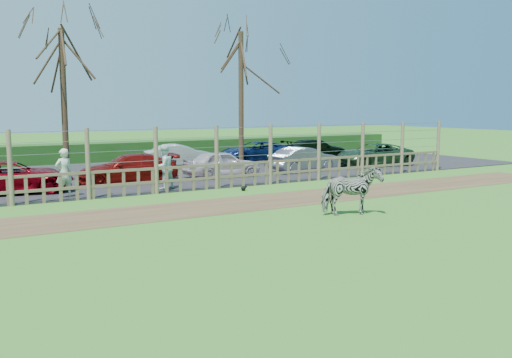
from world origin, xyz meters
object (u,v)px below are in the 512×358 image
tree_mid (63,67)px  car_2 (12,177)px  car_4 (222,164)px  car_12 (255,152)px  visitor_a (64,173)px  visitor_b (164,167)px  car_6 (374,155)px  tree_right (241,67)px  crow (244,188)px  car_13 (315,149)px  zebra (351,191)px  car_3 (128,169)px  car_5 (304,159)px  car_11 (180,156)px

tree_mid → car_2: size_ratio=1.58×
car_4 → car_12: (4.72, 4.91, 0.00)m
visitor_a → visitor_b: 3.78m
car_2 → car_4: (8.88, 0.30, 0.00)m
car_4 → car_6: same height
tree_right → crow: (-3.86, -7.00, -5.14)m
tree_mid → crow: bearing=-51.6°
car_12 → car_6: bearing=50.0°
tree_right → car_2: 12.91m
car_13 → zebra: bearing=147.4°
tree_right → car_3: bearing=-158.6°
visitor_a → crow: 6.59m
zebra → crow: zebra is taller
car_13 → visitor_b: bearing=119.8°
visitor_b → car_4: visitor_b is taller
visitor_a → car_5: size_ratio=0.47×
car_5 → car_6: same height
zebra → car_4: bearing=11.8°
zebra → car_6: bearing=-28.7°
visitor_b → car_6: visitor_b is taller
car_3 → car_13: size_ratio=1.00×
car_2 → car_4: size_ratio=1.23×
zebra → crow: bearing=19.6°
visitor_a → car_2: visitor_a is taller
car_13 → tree_mid: bearing=99.2°
car_6 → car_5: bearing=-81.7°
car_4 → car_11: (0.10, 4.95, 0.00)m
crow → car_11: car_11 is taller
car_13 → car_12: bearing=88.7°
car_5 → car_6: size_ratio=0.84×
crow → tree_mid: bearing=128.4°
visitor_a → car_6: visitor_a is taller
car_2 → tree_right: bearing=-66.9°
tree_right → car_4: (-2.71, -3.01, -4.60)m
tree_right → zebra: (-3.54, -12.92, -4.50)m
car_6 → car_13: (-0.45, 4.63, 0.00)m
crow → car_2: (-7.74, 3.68, 0.54)m
visitor_b → car_2: visitor_b is taller
tree_right → car_6: 8.54m
tree_right → car_12: size_ratio=1.70×
car_2 → car_5: 13.40m
car_2 → car_11: bearing=-52.5°
visitor_a → car_12: size_ratio=0.40×
tree_mid → zebra: 14.18m
car_6 → visitor_a: bearing=-76.3°
car_12 → crow: bearing=-27.2°
zebra → car_5: (5.34, 9.82, -0.10)m
zebra → car_13: size_ratio=0.42×
car_13 → car_5: bearing=139.0°
tree_mid → car_4: size_ratio=1.94×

